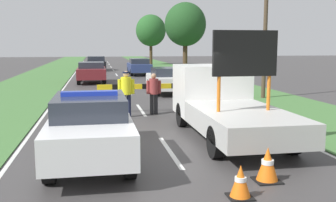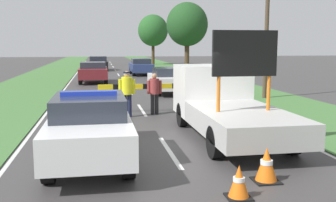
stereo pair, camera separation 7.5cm
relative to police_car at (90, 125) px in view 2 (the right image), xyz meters
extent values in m
plane|color=#3D3A3A|center=(1.95, 0.75, -0.82)|extent=(160.00, 160.00, 0.00)
cube|color=silver|center=(1.95, 0.34, -0.82)|extent=(0.12, 2.99, 0.01)
cube|color=silver|center=(1.95, 6.83, -0.82)|extent=(0.12, 2.99, 0.01)
cube|color=silver|center=(1.95, 13.32, -0.82)|extent=(0.12, 2.99, 0.01)
cube|color=silver|center=(1.95, 19.81, -0.82)|extent=(0.12, 2.99, 0.01)
cube|color=silver|center=(1.95, 26.30, -0.82)|extent=(0.12, 2.99, 0.01)
cube|color=silver|center=(1.95, 32.79, -0.82)|extent=(0.12, 2.99, 0.01)
cube|color=silver|center=(1.95, 39.28, -0.82)|extent=(0.12, 2.99, 0.01)
cube|color=silver|center=(1.95, 45.77, -0.82)|extent=(0.12, 2.99, 0.01)
cube|color=silver|center=(1.95, 52.26, -0.82)|extent=(0.12, 2.99, 0.01)
cube|color=silver|center=(-1.85, 21.77, -0.82)|extent=(0.10, 71.81, 0.01)
cube|color=silver|center=(5.74, 21.77, -0.82)|extent=(0.10, 71.81, 0.01)
cube|color=#427038|center=(-4.28, 20.75, -0.81)|extent=(4.66, 120.00, 0.03)
cube|color=#427038|center=(8.17, 20.75, -0.81)|extent=(4.66, 120.00, 0.03)
cube|color=white|center=(0.00, 0.02, -0.08)|extent=(1.80, 4.79, 0.68)
cube|color=#282D38|center=(0.00, -0.13, 0.49)|extent=(1.58, 2.20, 0.46)
cylinder|color=black|center=(-0.78, 1.50, -0.43)|extent=(0.24, 0.79, 0.79)
cylinder|color=black|center=(0.78, 1.50, -0.43)|extent=(0.24, 0.79, 0.79)
cylinder|color=black|center=(-0.78, -1.47, -0.43)|extent=(0.24, 0.79, 0.79)
cylinder|color=black|center=(0.78, -1.47, -0.43)|extent=(0.24, 0.79, 0.79)
cube|color=#1E38C6|center=(0.00, -0.13, 0.76)|extent=(1.26, 0.24, 0.10)
cube|color=#193399|center=(0.00, 0.02, -0.05)|extent=(1.81, 3.93, 0.10)
cube|color=black|center=(0.00, 2.45, -0.15)|extent=(0.99, 0.08, 0.41)
cube|color=white|center=(3.89, 3.32, 0.38)|extent=(2.22, 1.89, 1.62)
cube|color=#232833|center=(3.89, 4.25, 0.67)|extent=(1.88, 0.04, 0.71)
cube|color=#B2B2AD|center=(3.89, 0.38, -0.13)|extent=(2.22, 3.99, 0.59)
cylinder|color=#D16619|center=(3.22, 0.38, 0.61)|extent=(0.09, 0.09, 0.90)
cylinder|color=#D16619|center=(4.57, 0.38, 0.61)|extent=(0.09, 0.09, 0.90)
cube|color=black|center=(3.89, 0.38, 1.64)|extent=(1.69, 0.12, 1.16)
cylinder|color=black|center=(2.90, 3.32, -0.43)|extent=(0.24, 0.79, 0.79)
cylinder|color=black|center=(4.88, 3.32, -0.43)|extent=(0.24, 0.79, 0.79)
cylinder|color=black|center=(2.90, -0.42, -0.43)|extent=(0.24, 0.79, 0.79)
cylinder|color=black|center=(4.88, -0.42, -0.43)|extent=(0.24, 0.79, 0.79)
cylinder|color=black|center=(0.52, 6.23, -0.35)|extent=(0.07, 0.07, 0.94)
cylinder|color=black|center=(3.34, 6.23, -0.35)|extent=(0.07, 0.07, 0.94)
cube|color=yellow|center=(0.47, 6.23, 0.22)|extent=(0.59, 0.08, 0.20)
cube|color=black|center=(1.05, 6.23, 0.22)|extent=(0.59, 0.08, 0.20)
cube|color=yellow|center=(1.64, 6.23, 0.22)|extent=(0.59, 0.08, 0.20)
cube|color=black|center=(2.22, 6.23, 0.22)|extent=(0.59, 0.08, 0.20)
cube|color=yellow|center=(2.81, 6.23, 0.22)|extent=(0.59, 0.08, 0.20)
cube|color=black|center=(3.40, 6.23, 0.22)|extent=(0.59, 0.08, 0.20)
cylinder|color=#191E38|center=(1.15, 5.32, -0.39)|extent=(0.16, 0.16, 0.86)
cylinder|color=#191E38|center=(1.32, 5.32, -0.39)|extent=(0.16, 0.16, 0.86)
cylinder|color=yellow|center=(1.24, 5.32, 0.36)|extent=(0.39, 0.39, 0.64)
cylinder|color=yellow|center=(0.99, 5.32, 0.32)|extent=(0.13, 0.13, 0.55)
cylinder|color=yellow|center=(1.48, 5.32, 0.32)|extent=(0.13, 0.13, 0.55)
sphere|color=tan|center=(1.24, 5.32, 0.79)|extent=(0.22, 0.22, 0.22)
cylinder|color=#141933|center=(1.24, 5.32, 0.85)|extent=(0.25, 0.25, 0.06)
cylinder|color=#232326|center=(2.25, 5.78, -0.43)|extent=(0.15, 0.15, 0.79)
cylinder|color=#232326|center=(2.41, 5.78, -0.43)|extent=(0.15, 0.15, 0.79)
cylinder|color=maroon|center=(2.33, 5.78, 0.26)|extent=(0.36, 0.36, 0.59)
cylinder|color=maroon|center=(2.11, 5.78, 0.23)|extent=(0.12, 0.12, 0.50)
cylinder|color=maroon|center=(2.56, 5.78, 0.23)|extent=(0.12, 0.12, 0.50)
sphere|color=#A57A5B|center=(2.33, 5.78, 0.66)|extent=(0.20, 0.20, 0.20)
cube|color=black|center=(3.44, -2.14, -0.81)|extent=(0.50, 0.50, 0.03)
cone|color=orange|center=(3.44, -2.14, -0.46)|extent=(0.43, 0.43, 0.66)
cylinder|color=white|center=(3.44, -2.14, -0.43)|extent=(0.24, 0.24, 0.09)
cube|color=black|center=(2.61, -2.85, -0.81)|extent=(0.43, 0.43, 0.03)
cone|color=orange|center=(2.61, -2.85, -0.51)|extent=(0.37, 0.37, 0.57)
cylinder|color=white|center=(2.61, -2.85, -0.48)|extent=(0.21, 0.21, 0.08)
cube|color=silver|center=(4.10, 12.43, -0.17)|extent=(1.91, 4.49, 0.64)
cube|color=#282D38|center=(4.10, 12.30, 0.37)|extent=(1.68, 2.07, 0.45)
cylinder|color=black|center=(3.27, 13.83, -0.49)|extent=(0.24, 0.66, 0.66)
cylinder|color=black|center=(4.94, 13.83, -0.49)|extent=(0.24, 0.66, 0.66)
cylinder|color=black|center=(3.27, 11.04, -0.49)|extent=(0.24, 0.66, 0.66)
cylinder|color=black|center=(4.94, 11.04, -0.49)|extent=(0.24, 0.66, 0.66)
cube|color=maroon|center=(-0.17, 19.15, -0.12)|extent=(1.95, 4.08, 0.70)
cube|color=#282D38|center=(-0.17, 19.03, 0.44)|extent=(1.71, 1.88, 0.42)
cylinder|color=black|center=(-1.02, 20.42, -0.47)|extent=(0.24, 0.70, 0.70)
cylinder|color=black|center=(0.69, 20.42, -0.47)|extent=(0.24, 0.70, 0.70)
cylinder|color=black|center=(-1.02, 17.89, -0.47)|extent=(0.24, 0.70, 0.70)
cylinder|color=black|center=(0.69, 17.89, -0.47)|extent=(0.24, 0.70, 0.70)
cube|color=navy|center=(3.94, 25.90, -0.15)|extent=(1.81, 4.59, 0.69)
cube|color=#282D38|center=(3.94, 25.77, 0.41)|extent=(1.60, 2.11, 0.45)
cylinder|color=black|center=(3.15, 27.33, -0.50)|extent=(0.24, 0.65, 0.65)
cylinder|color=black|center=(4.73, 27.33, -0.50)|extent=(0.24, 0.65, 0.65)
cylinder|color=black|center=(3.15, 24.48, -0.50)|extent=(0.24, 0.65, 0.65)
cylinder|color=black|center=(4.73, 24.48, -0.50)|extent=(0.24, 0.65, 0.65)
cube|color=black|center=(0.19, 32.91, -0.16)|extent=(1.95, 4.54, 0.62)
cube|color=#282D38|center=(0.19, 32.77, 0.40)|extent=(1.71, 2.09, 0.51)
cylinder|color=black|center=(-0.67, 34.32, -0.47)|extent=(0.24, 0.70, 0.70)
cylinder|color=black|center=(1.04, 34.32, -0.47)|extent=(0.24, 0.70, 0.70)
cylinder|color=black|center=(-0.67, 31.50, -0.47)|extent=(0.24, 0.70, 0.70)
cylinder|color=black|center=(1.04, 31.50, -0.47)|extent=(0.24, 0.70, 0.70)
cylinder|color=#42301E|center=(7.40, 22.58, 0.71)|extent=(0.38, 0.38, 3.06)
ellipsoid|color=#1E471E|center=(7.40, 22.58, 3.50)|extent=(3.37, 3.37, 3.54)
cylinder|color=#42301E|center=(7.49, 43.74, 0.71)|extent=(0.40, 0.40, 3.07)
ellipsoid|color=#235623|center=(7.49, 43.74, 3.75)|extent=(4.00, 4.00, 4.20)
cylinder|color=#473828|center=(8.40, 9.29, 3.07)|extent=(0.20, 0.20, 7.78)
camera|label=1|loc=(0.16, -9.13, 1.86)|focal=42.00mm
camera|label=2|loc=(0.24, -9.14, 1.86)|focal=42.00mm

